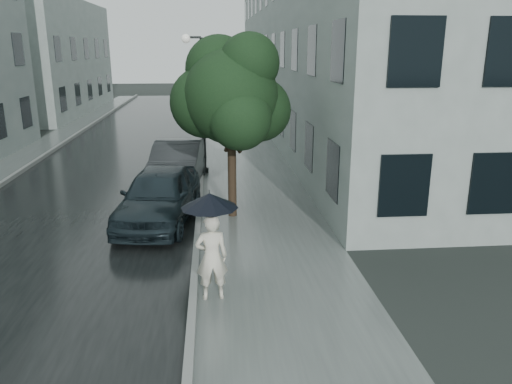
{
  "coord_description": "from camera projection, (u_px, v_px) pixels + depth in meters",
  "views": [
    {
      "loc": [
        -1.13,
        -9.36,
        4.7
      ],
      "look_at": [
        -0.1,
        2.28,
        1.3
      ],
      "focal_mm": 35.0,
      "sensor_mm": 36.0,
      "label": 1
    }
  ],
  "objects": [
    {
      "name": "lamp_post",
      "position": [
        199.0,
        96.0,
        18.59
      ],
      "size": [
        0.85,
        0.32,
        5.15
      ],
      "rotation": [
        0.0,
        0.0,
        0.03
      ],
      "color": "black",
      "rests_on": "ground"
    },
    {
      "name": "ground",
      "position": [
        270.0,
        282.0,
        10.36
      ],
      "size": [
        120.0,
        120.0,
        0.0
      ],
      "primitive_type": "plane",
      "color": "black",
      "rests_on": "ground"
    },
    {
      "name": "asphalt_road",
      "position": [
        121.0,
        161.0,
        21.41
      ],
      "size": [
        6.85,
        60.0,
        0.0
      ],
      "primitive_type": "cube",
      "color": "black",
      "rests_on": "ground"
    },
    {
      "name": "building_far_b",
      "position": [
        39.0,
        57.0,
        36.77
      ],
      "size": [
        7.02,
        18.0,
        8.0
      ],
      "color": "#919F9A",
      "rests_on": "ground"
    },
    {
      "name": "umbrella",
      "position": [
        209.0,
        201.0,
        9.14
      ],
      "size": [
        1.41,
        1.41,
        1.25
      ],
      "rotation": [
        0.0,
        0.0,
        -0.41
      ],
      "color": "black",
      "rests_on": "ground"
    },
    {
      "name": "car_far",
      "position": [
        177.0,
        164.0,
        17.51
      ],
      "size": [
        2.0,
        4.75,
        1.53
      ],
      "primitive_type": "imported",
      "rotation": [
        0.0,
        0.0,
        -0.08
      ],
      "color": "#232729",
      "rests_on": "ground"
    },
    {
      "name": "sidewalk_far",
      "position": [
        14.0,
        163.0,
        21.04
      ],
      "size": [
        1.7,
        60.0,
        0.01
      ],
      "primitive_type": "cube",
      "color": "#4C5451",
      "rests_on": "ground"
    },
    {
      "name": "car_near",
      "position": [
        159.0,
        195.0,
        13.75
      ],
      "size": [
        2.42,
        4.71,
        1.53
      ],
      "primitive_type": "imported",
      "rotation": [
        0.0,
        0.0,
        -0.14
      ],
      "color": "black",
      "rests_on": "ground"
    },
    {
      "name": "pedestrian",
      "position": [
        212.0,
        257.0,
        9.48
      ],
      "size": [
        0.66,
        0.47,
        1.71
      ],
      "primitive_type": "imported",
      "rotation": [
        0.0,
        0.0,
        3.23
      ],
      "color": "beige",
      "rests_on": "sidewalk"
    },
    {
      "name": "sidewalk",
      "position": [
        245.0,
        158.0,
        21.86
      ],
      "size": [
        3.5,
        60.0,
        0.01
      ],
      "primitive_type": "cube",
      "color": "slate",
      "rests_on": "ground"
    },
    {
      "name": "street_tree",
      "position": [
        231.0,
        95.0,
        13.61
      ],
      "size": [
        3.39,
        3.08,
        5.1
      ],
      "color": "#332619",
      "rests_on": "ground"
    },
    {
      "name": "kerb_near",
      "position": [
        203.0,
        158.0,
        21.69
      ],
      "size": [
        0.15,
        60.0,
        0.15
      ],
      "primitive_type": "cube",
      "color": "slate",
      "rests_on": "ground"
    },
    {
      "name": "building_near",
      "position": [
        327.0,
        51.0,
        28.22
      ],
      "size": [
        7.02,
        36.0,
        9.0
      ],
      "color": "#919F9A",
      "rests_on": "ground"
    },
    {
      "name": "kerb_far",
      "position": [
        37.0,
        161.0,
        21.1
      ],
      "size": [
        0.15,
        60.0,
        0.15
      ],
      "primitive_type": "cube",
      "color": "slate",
      "rests_on": "ground"
    }
  ]
}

